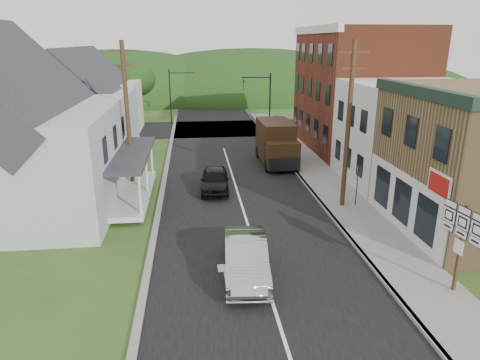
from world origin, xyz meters
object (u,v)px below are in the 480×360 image
object	(u,v)px
delivery_van	(276,143)
route_sign_cluster	(461,237)
warning_sign	(357,180)
silver_sedan	(246,258)
dark_sedan	(215,180)

from	to	relation	value
delivery_van	route_sign_cluster	bearing A→B (deg)	-80.89
delivery_van	warning_sign	world-z (taller)	delivery_van
delivery_van	warning_sign	xyz separation A→B (m)	(2.71, -9.36, 0.01)
silver_sedan	delivery_van	world-z (taller)	delivery_van
dark_sedan	delivery_van	size ratio (longest dim) A/B	0.73
route_sign_cluster	warning_sign	distance (m)	8.78
silver_sedan	delivery_van	bearing A→B (deg)	78.79
dark_sedan	warning_sign	distance (m)	8.55
silver_sedan	route_sign_cluster	world-z (taller)	route_sign_cluster
silver_sedan	dark_sedan	world-z (taller)	silver_sedan
dark_sedan	route_sign_cluster	size ratio (longest dim) A/B	1.25
warning_sign	route_sign_cluster	bearing A→B (deg)	-68.74
delivery_van	warning_sign	size ratio (longest dim) A/B	2.49
warning_sign	dark_sedan	bearing A→B (deg)	172.95
silver_sedan	dark_sedan	xyz separation A→B (m)	(-0.65, 10.29, -0.06)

